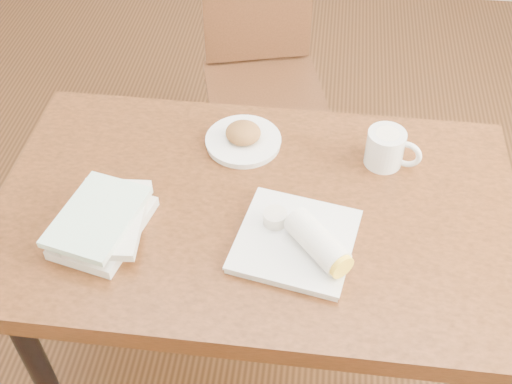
# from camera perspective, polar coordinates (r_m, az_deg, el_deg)

# --- Properties ---
(ground) EXTENTS (4.00, 5.00, 0.01)m
(ground) POSITION_cam_1_polar(r_m,az_deg,el_deg) (2.21, -0.00, -14.70)
(ground) COLOR #472814
(ground) RESTS_ON ground
(table) EXTENTS (1.30, 0.79, 0.75)m
(table) POSITION_cam_1_polar(r_m,az_deg,el_deg) (1.66, -0.00, -3.18)
(table) COLOR brown
(table) RESTS_ON ground
(chair_far) EXTENTS (0.51, 0.51, 0.95)m
(chair_far) POSITION_cam_1_polar(r_m,az_deg,el_deg) (2.42, 0.48, 11.41)
(chair_far) COLOR #4B2815
(chair_far) RESTS_ON ground
(plate_scone) EXTENTS (0.21, 0.21, 0.07)m
(plate_scone) POSITION_cam_1_polar(r_m,az_deg,el_deg) (1.75, -1.14, 4.81)
(plate_scone) COLOR white
(plate_scone) RESTS_ON table
(coffee_mug) EXTENTS (0.15, 0.10, 0.10)m
(coffee_mug) POSITION_cam_1_polar(r_m,az_deg,el_deg) (1.70, 11.56, 3.87)
(coffee_mug) COLOR white
(coffee_mug) RESTS_ON table
(plate_burrito) EXTENTS (0.31, 0.31, 0.09)m
(plate_burrito) POSITION_cam_1_polar(r_m,az_deg,el_deg) (1.49, 4.13, -4.34)
(plate_burrito) COLOR white
(plate_burrito) RESTS_ON table
(book_stack) EXTENTS (0.23, 0.28, 0.07)m
(book_stack) POSITION_cam_1_polar(r_m,az_deg,el_deg) (1.56, -13.39, -2.55)
(book_stack) COLOR white
(book_stack) RESTS_ON table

